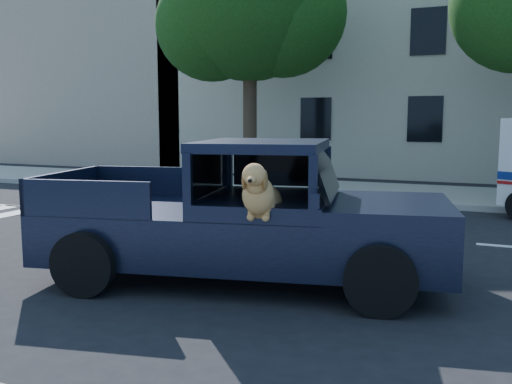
# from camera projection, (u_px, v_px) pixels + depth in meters

# --- Properties ---
(ground) EXTENTS (120.00, 120.00, 0.00)m
(ground) POSITION_uv_depth(u_px,v_px,m) (234.00, 272.00, 8.39)
(ground) COLOR black
(ground) RESTS_ON ground
(far_sidewalk) EXTENTS (60.00, 4.00, 0.15)m
(far_sidewalk) POSITION_uv_depth(u_px,v_px,m) (369.00, 192.00, 16.75)
(far_sidewalk) COLOR gray
(far_sidewalk) RESTS_ON ground
(lane_stripes) EXTENTS (21.60, 0.14, 0.01)m
(lane_stripes) POSITION_uv_depth(u_px,v_px,m) (408.00, 238.00, 10.69)
(lane_stripes) COLOR silver
(lane_stripes) RESTS_ON ground
(street_tree_left) EXTENTS (6.00, 5.20, 8.60)m
(street_tree_left) POSITION_uv_depth(u_px,v_px,m) (251.00, 7.00, 17.96)
(street_tree_left) COLOR #332619
(street_tree_left) RESTS_ON ground
(building_main) EXTENTS (26.00, 6.00, 9.00)m
(building_main) POSITION_uv_depth(u_px,v_px,m) (492.00, 58.00, 21.64)
(building_main) COLOR #BBB39A
(building_main) RESTS_ON ground
(building_left) EXTENTS (12.00, 6.00, 8.00)m
(building_left) POSITION_uv_depth(u_px,v_px,m) (107.00, 83.00, 28.78)
(building_left) COLOR tan
(building_left) RESTS_ON ground
(pickup_truck) EXTENTS (5.76, 3.27, 1.95)m
(pickup_truck) POSITION_uv_depth(u_px,v_px,m) (238.00, 234.00, 7.86)
(pickup_truck) COLOR black
(pickup_truck) RESTS_ON ground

